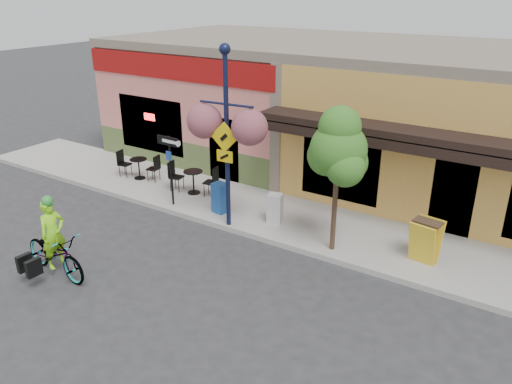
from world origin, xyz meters
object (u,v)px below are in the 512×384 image
at_px(building, 357,107).
at_px(street_tree, 336,180).
at_px(newspaper_box_blue, 220,198).
at_px(newspaper_box_grey, 275,208).
at_px(bicycle, 55,253).
at_px(cyclist_rider, 55,243).
at_px(lamp_post, 227,140).
at_px(one_way_sign, 171,171).

relative_size(building, street_tree, 4.91).
distance_m(newspaper_box_blue, street_tree, 3.97).
distance_m(newspaper_box_blue, newspaper_box_grey, 1.72).
bearing_deg(bicycle, cyclist_rider, -86.32).
relative_size(newspaper_box_blue, street_tree, 0.24).
distance_m(lamp_post, street_tree, 3.08).
relative_size(newspaper_box_blue, newspaper_box_grey, 1.06).
height_order(cyclist_rider, lamp_post, lamp_post).
bearing_deg(lamp_post, street_tree, 0.62).
height_order(building, newspaper_box_blue, building).
bearing_deg(building, one_way_sign, -114.82).
bearing_deg(newspaper_box_blue, street_tree, 5.36).
height_order(building, bicycle, building).
distance_m(building, bicycle, 11.45).
xyz_separation_m(lamp_post, newspaper_box_grey, (1.01, 0.81, -2.03)).
xyz_separation_m(newspaper_box_blue, street_tree, (3.70, -0.26, 1.41)).
distance_m(cyclist_rider, lamp_post, 4.88).
bearing_deg(building, street_tree, -71.80).
height_order(cyclist_rider, newspaper_box_blue, cyclist_rider).
height_order(newspaper_box_grey, street_tree, street_tree).
distance_m(building, street_tree, 6.92).
height_order(cyclist_rider, one_way_sign, one_way_sign).
bearing_deg(newspaper_box_blue, bicycle, -96.59).
bearing_deg(bicycle, lamp_post, -22.59).
bearing_deg(lamp_post, bicycle, -120.91).
distance_m(building, lamp_post, 6.91).
relative_size(cyclist_rider, newspaper_box_grey, 1.96).
height_order(cyclist_rider, street_tree, street_tree).
xyz_separation_m(building, newspaper_box_blue, (-1.54, -6.31, -1.65)).
distance_m(bicycle, newspaper_box_blue, 4.83).
bearing_deg(street_tree, one_way_sign, -179.20).
height_order(building, cyclist_rider, building).
bearing_deg(building, bicycle, -104.71).
bearing_deg(cyclist_rider, building, -10.79).
bearing_deg(one_way_sign, bicycle, -85.29).
distance_m(cyclist_rider, one_way_sign, 4.33).
height_order(building, street_tree, building).
bearing_deg(newspaper_box_blue, newspaper_box_grey, 18.48).
distance_m(building, newspaper_box_grey, 6.27).
distance_m(one_way_sign, street_tree, 5.29).
bearing_deg(newspaper_box_grey, street_tree, -28.85).
bearing_deg(street_tree, newspaper_box_grey, 165.05).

